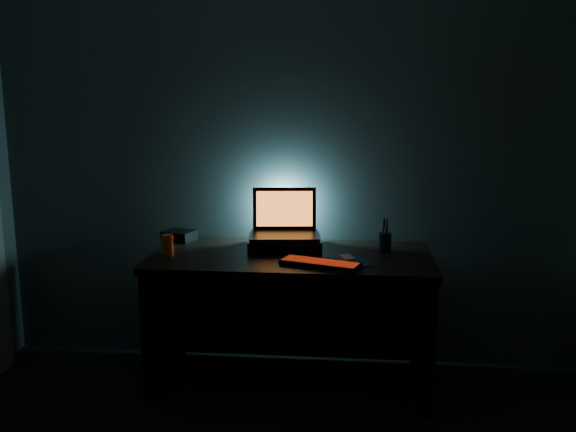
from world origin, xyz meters
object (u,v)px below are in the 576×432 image
Objects in this scene: router at (179,235)px; laptop at (285,225)px; keyboard at (320,263)px; juice_glass at (167,245)px; pen_cup at (385,242)px; mouse at (347,259)px.

laptop is at bearing 12.94° from router.
juice_glass is (-0.82, 0.14, 0.04)m from keyboard.
router is (-0.02, 0.33, -0.03)m from juice_glass.
router is at bearing 173.02° from pen_cup.
pen_cup is 0.48× the size of router.
router is (-0.85, 0.47, 0.02)m from keyboard.
mouse is 1.06m from router.
keyboard is at bearing -9.67° from router.
router is at bearing 93.95° from juice_glass.
laptop is at bearing 118.97° from mouse.
juice_glass is at bearing -66.58° from router.
keyboard is 2.03× the size of router.
pen_cup is at bearing -13.53° from laptop.
laptop is 1.96× the size of router.
juice_glass is 0.33m from router.
pen_cup reaches higher than mouse.
laptop reaches higher than router.
keyboard is 0.84m from juice_glass.
keyboard is at bearing -135.89° from pen_cup.
laptop is 4.26× the size of mouse.
keyboard is at bearing -9.85° from juice_glass.
keyboard is 4.21× the size of pen_cup.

